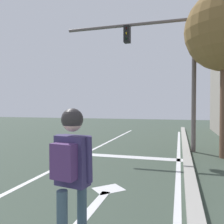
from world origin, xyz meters
TOP-DOWN VIEW (x-y plane):
  - lane_line_center at (-0.32, 6.00)m, footprint 0.12×20.00m
  - lane_line_curbside at (2.84, 6.00)m, footprint 0.12×20.00m
  - stop_bar at (1.34, 7.79)m, footprint 3.30×0.40m
  - lane_arrow_stem at (1.50, 3.94)m, footprint 0.16×1.40m
  - lane_arrow_head at (1.50, 4.79)m, footprint 0.71×0.71m
  - curb_strip at (3.09, 6.00)m, footprint 0.24×24.00m
  - skater at (1.77, 2.57)m, footprint 0.43×0.60m
  - traffic_signal_mast at (2.19, 9.29)m, footprint 5.02×0.34m

SIDE VIEW (x-z plane):
  - lane_line_center at x=-0.32m, z-range 0.00..0.01m
  - lane_line_curbside at x=2.84m, z-range 0.00..0.01m
  - stop_bar at x=1.34m, z-range 0.00..0.01m
  - lane_arrow_stem at x=1.50m, z-range 0.00..0.01m
  - lane_arrow_head at x=1.50m, z-range 0.00..0.01m
  - curb_strip at x=3.09m, z-range 0.00..0.14m
  - skater at x=1.77m, z-range 0.27..1.84m
  - traffic_signal_mast at x=2.19m, z-range 1.00..6.08m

